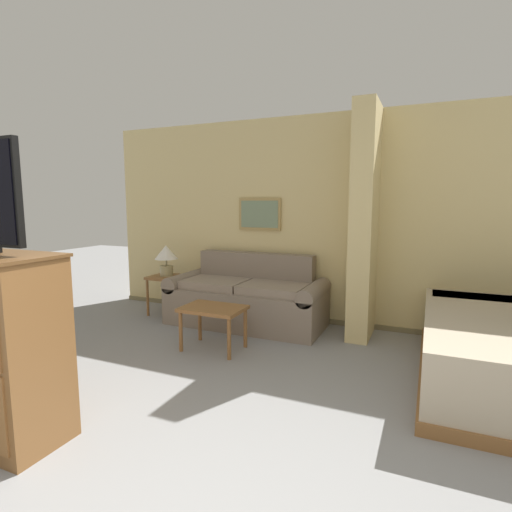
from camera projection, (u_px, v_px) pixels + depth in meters
wall_back at (354, 222)px, 4.86m from camera, size 6.94×0.16×2.60m
wall_partition_pillar at (364, 223)px, 4.45m from camera, size 0.24×0.63×2.60m
couch at (247, 298)px, 5.03m from camera, size 1.96×0.84×0.88m
coffee_table at (213, 313)px, 4.14m from camera, size 0.64×0.45×0.45m
side_table at (167, 282)px, 5.47m from camera, size 0.43×0.43×0.53m
table_lamp at (166, 256)px, 5.42m from camera, size 0.31×0.31×0.42m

